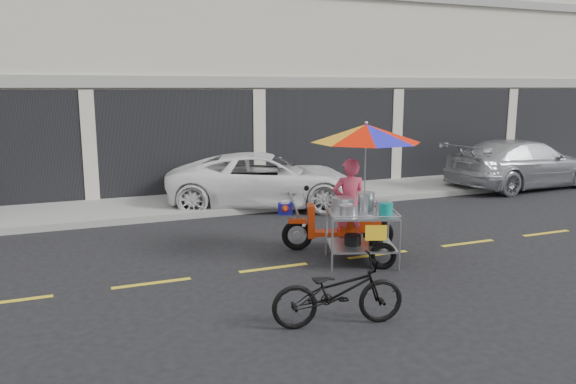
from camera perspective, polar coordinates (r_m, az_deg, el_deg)
name	(u,v)px	position (r m, az deg, el deg)	size (l,w,h in m)	color
ground	(378,255)	(10.27, 9.11, -6.31)	(90.00, 90.00, 0.00)	black
sidewalk	(271,196)	(15.09, -1.69, -0.43)	(45.00, 3.00, 0.15)	gray
shophouse_block	(295,51)	(20.61, 0.74, 14.16)	(36.00, 8.11, 10.40)	beige
centerline	(378,255)	(10.27, 9.11, -6.29)	(42.00, 0.10, 0.01)	gold
white_pickup	(266,180)	(14.09, -2.30, 1.24)	(2.23, 4.84, 1.35)	white
silver_pickup	(522,164)	(18.08, 22.71, 2.66)	(2.02, 4.97, 1.44)	#A6A8AE
near_bicycle	(338,292)	(7.16, 5.11, -10.06)	(0.59, 1.69, 0.89)	black
food_vendor_rig	(358,172)	(9.76, 7.12, 2.00)	(2.37, 2.45, 2.42)	black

